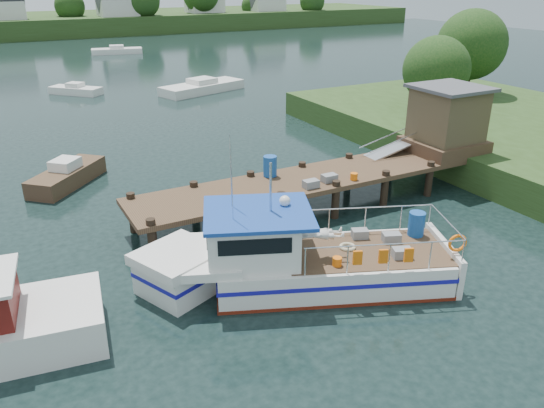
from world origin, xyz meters
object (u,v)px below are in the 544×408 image
lobster_boat (293,260)px  moored_b (76,90)px  moored_c (202,87)px  moored_far (117,51)px  dock (404,141)px  moored_rowboat (67,175)px

lobster_boat → moored_b: bearing=113.7°
moored_c → moored_b: bearing=149.1°
moored_b → lobster_boat: bearing=-77.6°
moored_far → dock: bearing=-92.5°
lobster_boat → moored_rowboat: 13.49m
moored_b → moored_c: size_ratio=0.53×
lobster_boat → moored_rowboat: bearing=133.3°
dock → moored_rowboat: dock is taller
dock → moored_b: dock is taller
moored_far → moored_c: (0.70, -27.38, 0.04)m
moored_rowboat → moored_far: 46.39m
lobster_boat → moored_far: bearing=104.3°
dock → moored_c: (0.06, 24.92, -1.81)m
lobster_boat → moored_c: size_ratio=1.28×
moored_far → moored_c: 27.39m
moored_b → dock: bearing=-61.0°
moored_rowboat → moored_b: (3.94, 21.32, -0.11)m
dock → moored_rowboat: size_ratio=3.98×
moored_far → moored_c: size_ratio=0.83×
moored_rowboat → moored_far: moored_rowboat is taller
dock → lobster_boat: bearing=-150.5°
dock → moored_far: (-0.64, 52.30, -1.86)m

